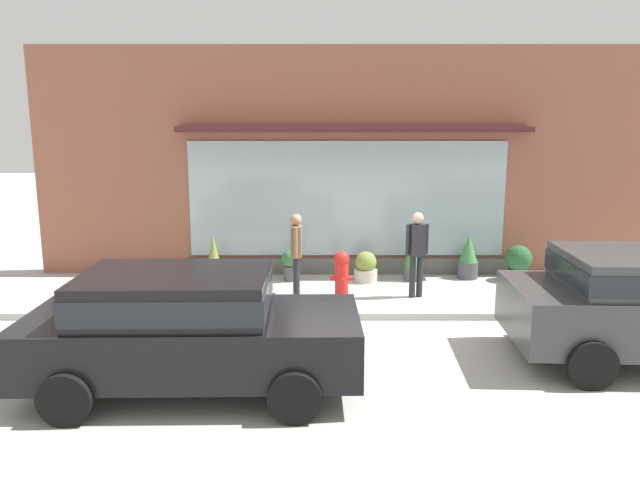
{
  "coord_description": "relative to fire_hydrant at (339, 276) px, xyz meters",
  "views": [
    {
      "loc": [
        -0.72,
        -10.3,
        3.38
      ],
      "look_at": [
        -0.67,
        1.2,
        1.12
      ],
      "focal_mm": 33.94,
      "sensor_mm": 36.0,
      "label": 1
    }
  ],
  "objects": [
    {
      "name": "ground_plane",
      "position": [
        0.31,
        -0.88,
        -0.49
      ],
      "size": [
        60.0,
        60.0,
        0.0
      ],
      "primitive_type": "plane",
      "color": "#B2AFA8"
    },
    {
      "name": "curb_strip",
      "position": [
        0.31,
        -1.08,
        -0.43
      ],
      "size": [
        14.0,
        0.24,
        0.12
      ],
      "primitive_type": "cube",
      "color": "#B2B2AD",
      "rests_on": "ground_plane"
    },
    {
      "name": "storefront",
      "position": [
        0.31,
        2.31,
        1.96
      ],
      "size": [
        14.0,
        0.81,
        4.99
      ],
      "color": "#935642",
      "rests_on": "ground_plane"
    },
    {
      "name": "fire_hydrant",
      "position": [
        0.0,
        0.0,
        0.0
      ],
      "size": [
        0.44,
        0.41,
        0.97
      ],
      "color": "red",
      "rests_on": "ground_plane"
    },
    {
      "name": "pedestrian_with_handbag",
      "position": [
        -0.87,
        0.19,
        0.48
      ],
      "size": [
        0.22,
        0.68,
        1.66
      ],
      "rotation": [
        0.0,
        0.0,
        1.55
      ],
      "color": "#232328",
      "rests_on": "ground_plane"
    },
    {
      "name": "pedestrian_passerby",
      "position": [
        1.46,
        0.24,
        0.49
      ],
      "size": [
        0.46,
        0.27,
        1.67
      ],
      "rotation": [
        0.0,
        0.0,
        0.27
      ],
      "color": "#232328",
      "rests_on": "ground_plane"
    },
    {
      "name": "parked_car_black",
      "position": [
        -2.09,
        -3.94,
        0.39
      ],
      "size": [
        4.19,
        2.0,
        1.54
      ],
      "rotation": [
        0.0,
        0.0,
        0.02
      ],
      "color": "black",
      "rests_on": "ground_plane"
    },
    {
      "name": "potted_plant_window_right",
      "position": [
        -1.04,
        1.47,
        -0.11
      ],
      "size": [
        0.39,
        0.39,
        0.68
      ],
      "color": "#4C4C51",
      "rests_on": "ground_plane"
    },
    {
      "name": "potted_plant_by_entrance",
      "position": [
        -2.68,
        1.38,
        -0.0
      ],
      "size": [
        0.35,
        0.35,
        1.02
      ],
      "color": "#33473D",
      "rests_on": "ground_plane"
    },
    {
      "name": "potted_plant_window_left",
      "position": [
        2.83,
        1.69,
        -0.03
      ],
      "size": [
        0.44,
        0.44,
        0.96
      ],
      "color": "#4C4C51",
      "rests_on": "ground_plane"
    },
    {
      "name": "potted_plant_trailing_edge",
      "position": [
        3.85,
        1.48,
        -0.06
      ],
      "size": [
        0.57,
        0.57,
        0.78
      ],
      "color": "#33473D",
      "rests_on": "ground_plane"
    },
    {
      "name": "potted_plant_window_center",
      "position": [
        1.57,
        1.5,
        0.16
      ],
      "size": [
        0.36,
        0.36,
        1.35
      ],
      "color": "#4C4C51",
      "rests_on": "ground_plane"
    },
    {
      "name": "potted_plant_doorstep",
      "position": [
        0.57,
        1.41,
        -0.18
      ],
      "size": [
        0.5,
        0.5,
        0.66
      ],
      "color": "#B7B2A3",
      "rests_on": "ground_plane"
    }
  ]
}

